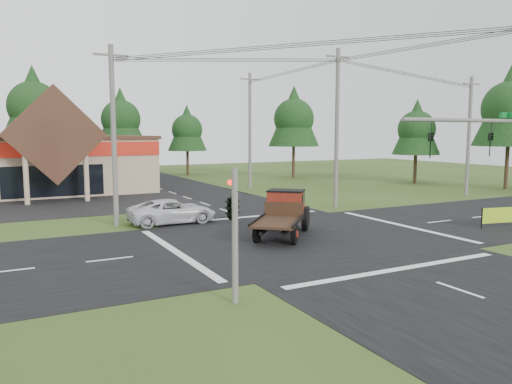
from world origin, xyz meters
TOP-DOWN VIEW (x-y plane):
  - ground at (0.00, 0.00)m, footprint 120.00×120.00m
  - road_ns at (0.00, 0.00)m, footprint 12.00×120.00m
  - road_ew at (0.00, 0.00)m, footprint 120.00×12.00m
  - parking_apron at (-14.00, 19.00)m, footprint 28.00×14.00m
  - traffic_signal_mast at (5.82, -7.50)m, footprint 8.12×0.24m
  - traffic_signal_corner at (-7.50, -7.32)m, footprint 0.53×2.48m
  - utility_pole_nw at (-8.00, 8.00)m, footprint 2.00×0.30m
  - utility_pole_ne at (8.00, 8.00)m, footprint 2.00×0.30m
  - utility_pole_far at (22.00, 8.00)m, footprint 2.00×0.30m
  - utility_pole_n at (8.00, 22.00)m, footprint 2.00×0.30m
  - tree_row_c at (-10.00, 41.00)m, footprint 7.28×7.28m
  - tree_row_d at (0.00, 42.00)m, footprint 6.16×6.16m
  - tree_row_e at (8.00, 40.00)m, footprint 5.04×5.04m
  - tree_side_ne at (18.00, 30.00)m, footprint 6.16×6.16m
  - tree_side_e_near at (26.00, 18.00)m, footprint 5.04×5.04m
  - tree_side_e_far at (30.00, 10.00)m, footprint 6.72×6.72m
  - antique_flatbed_truck at (-0.91, 0.70)m, footprint 5.49×5.82m
  - roadside_banner at (12.03, -3.16)m, footprint 3.60×0.84m
  - white_pickup at (-4.82, 7.21)m, footprint 5.35×2.49m

SIDE VIEW (x-z plane):
  - ground at x=0.00m, z-range 0.00..0.00m
  - road_ns at x=0.00m, z-range 0.00..0.02m
  - road_ew at x=0.00m, z-range 0.00..0.02m
  - parking_apron at x=-14.00m, z-range 0.00..0.03m
  - roadside_banner at x=12.03m, z-range 0.00..1.25m
  - white_pickup at x=-4.82m, z-range 0.00..1.48m
  - antique_flatbed_truck at x=-0.91m, z-range 0.00..2.42m
  - traffic_signal_corner at x=-7.50m, z-range 1.32..5.72m
  - traffic_signal_mast at x=5.82m, z-range 0.93..7.93m
  - utility_pole_far at x=22.00m, z-range 0.14..10.34m
  - utility_pole_nw at x=-8.00m, z-range 0.14..10.64m
  - utility_pole_n at x=8.00m, z-range 0.14..11.34m
  - utility_pole_ne at x=8.00m, z-range 0.14..11.64m
  - tree_row_e at x=8.00m, z-range 1.49..10.58m
  - tree_side_e_near at x=26.00m, z-range 1.49..10.58m
  - tree_row_d at x=0.00m, z-range 1.82..12.93m
  - tree_side_ne at x=18.00m, z-range 1.82..12.93m
  - tree_side_e_far at x=30.00m, z-range 1.99..14.11m
  - tree_row_c at x=-10.00m, z-range 2.16..15.29m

